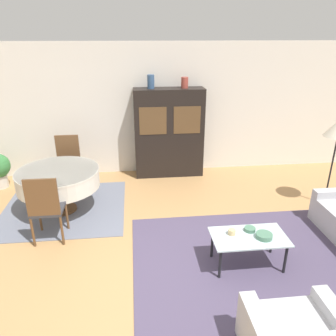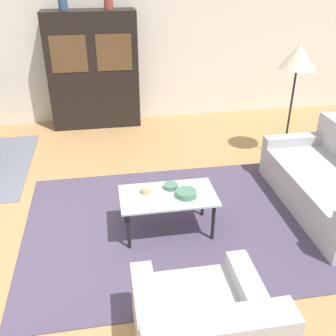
# 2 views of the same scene
# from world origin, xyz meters

# --- Properties ---
(ground_plane) EXTENTS (14.00, 14.00, 0.00)m
(ground_plane) POSITION_xyz_m (0.00, 0.00, 0.00)
(ground_plane) COLOR tan
(wall_back) EXTENTS (10.00, 0.06, 2.70)m
(wall_back) POSITION_xyz_m (0.00, 3.63, 1.35)
(wall_back) COLOR silver
(wall_back) RESTS_ON ground_plane
(area_rug) EXTENTS (3.04, 2.38, 0.01)m
(area_rug) POSITION_xyz_m (1.15, 0.32, 0.01)
(area_rug) COLOR #4C425B
(area_rug) RESTS_ON ground_plane
(couch) EXTENTS (0.93, 1.84, 0.80)m
(couch) POSITION_xyz_m (3.04, 0.37, 0.28)
(couch) COLOR #B2B2B7
(couch) RESTS_ON ground_plane
(armchair) EXTENTS (0.90, 0.91, 0.77)m
(armchair) POSITION_xyz_m (1.11, -1.28, 0.28)
(armchair) COLOR #B2B2B7
(armchair) RESTS_ON ground_plane
(coffee_table) EXTENTS (0.96, 0.54, 0.44)m
(coffee_table) POSITION_xyz_m (1.12, 0.24, 0.40)
(coffee_table) COLOR black
(coffee_table) RESTS_ON area_rug
(display_cabinet) EXTENTS (1.42, 0.44, 1.83)m
(display_cabinet) POSITION_xyz_m (0.43, 3.36, 0.92)
(display_cabinet) COLOR black
(display_cabinet) RESTS_ON ground_plane
(floor_lamp) EXTENTS (0.47, 0.47, 1.57)m
(floor_lamp) POSITION_xyz_m (3.06, 1.71, 1.37)
(floor_lamp) COLOR black
(floor_lamp) RESTS_ON ground_plane
(cup) EXTENTS (0.09, 0.09, 0.07)m
(cup) POSITION_xyz_m (0.90, 0.30, 0.48)
(cup) COLOR tan
(cup) RESTS_ON coffee_table
(bowl) EXTENTS (0.21, 0.21, 0.06)m
(bowl) POSITION_xyz_m (1.29, 0.18, 0.48)
(bowl) COLOR #4C7A60
(bowl) RESTS_ON coffee_table
(bowl_small) EXTENTS (0.14, 0.14, 0.05)m
(bowl_small) POSITION_xyz_m (1.16, 0.36, 0.47)
(bowl_small) COLOR #4C7A60
(bowl_small) RESTS_ON coffee_table
(vase_tall) EXTENTS (0.14, 0.14, 0.26)m
(vase_tall) POSITION_xyz_m (0.08, 3.37, 1.96)
(vase_tall) COLOR #33517A
(vase_tall) RESTS_ON display_cabinet
(vase_short) EXTENTS (0.14, 0.14, 0.21)m
(vase_short) POSITION_xyz_m (0.74, 3.37, 1.94)
(vase_short) COLOR #9E4238
(vase_short) RESTS_ON display_cabinet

